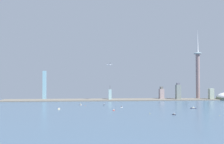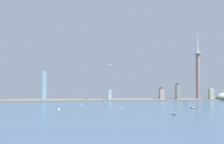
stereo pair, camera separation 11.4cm
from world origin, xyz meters
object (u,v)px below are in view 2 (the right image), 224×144
(boat_2, at_px, (104,105))
(skyscraper_2, at_px, (209,91))
(skyscraper_3, at_px, (44,85))
(channel_buoy_0, at_px, (150,113))
(skyscraper_0, at_px, (161,94))
(skyscraper_4, at_px, (178,92))
(channel_buoy_1, at_px, (85,105))
(channel_buoy_2, at_px, (220,115))
(boat_0, at_px, (122,107))
(boat_3, at_px, (193,108))
(boat_6, at_px, (114,110))
(airplane, at_px, (109,65))
(skyscraper_1, at_px, (211,94))
(skyscraper_6, at_px, (110,95))
(skyscraper_7, at_px, (185,93))
(observation_tower, at_px, (198,69))
(boat_5, at_px, (59,109))
(boat_1, at_px, (174,114))
(boat_4, at_px, (81,105))
(skyscraper_5, at_px, (206,80))

(boat_2, bearing_deg, skyscraper_2, -58.07)
(skyscraper_3, bearing_deg, channel_buoy_0, -46.84)
(skyscraper_0, distance_m, skyscraper_4, 71.39)
(channel_buoy_1, bearing_deg, channel_buoy_2, -31.65)
(skyscraper_4, relative_size, boat_2, 7.42)
(boat_0, bearing_deg, boat_2, 119.71)
(skyscraper_2, distance_m, boat_3, 358.44)
(skyscraper_0, distance_m, boat_6, 385.48)
(airplane, bearing_deg, skyscraper_1, -106.83)
(channel_buoy_0, bearing_deg, skyscraper_3, 133.16)
(skyscraper_1, bearing_deg, channel_buoy_2, -114.77)
(skyscraper_6, relative_size, channel_buoy_0, 23.86)
(skyscraper_0, xyz_separation_m, skyscraper_7, (121.33, 40.32, -2.76))
(boat_6, relative_size, airplane, 0.28)
(observation_tower, relative_size, skyscraper_1, 6.37)
(skyscraper_1, height_order, boat_3, skyscraper_1)
(skyscraper_7, height_order, boat_0, skyscraper_7)
(skyscraper_0, height_order, boat_0, skyscraper_0)
(skyscraper_1, bearing_deg, skyscraper_0, 169.25)
(skyscraper_3, height_order, boat_5, skyscraper_3)
(skyscraper_1, xyz_separation_m, channel_buoy_1, (-527.04, -153.08, -23.48))
(boat_3, xyz_separation_m, boat_6, (-253.23, -27.64, 0.08))
(boat_1, bearing_deg, boat_5, -164.90)
(skyscraper_0, relative_size, channel_buoy_0, 21.33)
(skyscraper_3, height_order, boat_1, skyscraper_3)
(skyscraper_3, distance_m, boat_6, 436.88)
(observation_tower, height_order, skyscraper_7, observation_tower)
(observation_tower, bearing_deg, boat_2, -156.77)
(boat_4, distance_m, channel_buoy_1, 25.35)
(boat_3, relative_size, boat_6, 1.94)
(channel_buoy_0, bearing_deg, airplane, 106.97)
(boat_1, bearing_deg, boat_3, 84.11)
(skyscraper_4, xyz_separation_m, airplane, (-298.55, -28.56, 114.21))
(boat_0, xyz_separation_m, channel_buoy_2, (235.65, -165.11, -0.69))
(boat_2, bearing_deg, channel_buoy_0, -138.18)
(skyscraper_4, xyz_separation_m, boat_4, (-403.47, -142.64, -32.39))
(channel_buoy_0, bearing_deg, skyscraper_2, 46.54)
(boat_5, xyz_separation_m, airplane, (163.57, 212.16, 146.76))
(skyscraper_6, distance_m, boat_2, 169.85)
(observation_tower, xyz_separation_m, boat_3, (-142.92, -277.10, -132.45))
(channel_buoy_0, bearing_deg, skyscraper_6, 103.89)
(skyscraper_2, bearing_deg, boat_2, -157.82)
(skyscraper_3, bearing_deg, skyscraper_5, 2.11)
(skyscraper_1, relative_size, boat_5, 2.97)
(boat_6, distance_m, channel_buoy_1, 145.81)
(skyscraper_4, bearing_deg, boat_3, -99.85)
(skyscraper_1, bearing_deg, boat_5, -158.91)
(skyscraper_5, bearing_deg, boat_1, -124.77)
(channel_buoy_2, bearing_deg, channel_buoy_0, 166.77)
(skyscraper_0, xyz_separation_m, skyscraper_3, (-510.39, 24.92, 37.55))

